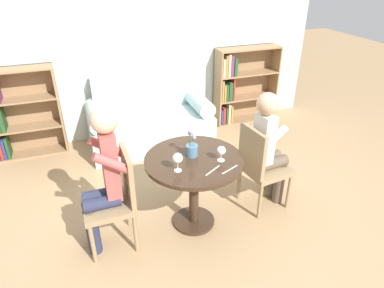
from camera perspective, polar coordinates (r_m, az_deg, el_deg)
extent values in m
plane|color=tan|center=(3.42, 0.29, -12.83)|extent=(16.00, 16.00, 0.00)
cube|color=silver|center=(4.73, -9.16, 17.21)|extent=(5.20, 0.05, 2.70)
cylinder|color=#382619|center=(3.00, 0.33, -2.73)|extent=(0.88, 0.88, 0.03)
cylinder|color=#382619|center=(3.20, 0.31, -8.02)|extent=(0.09, 0.09, 0.66)
cylinder|color=#382619|center=(3.41, 0.29, -12.64)|extent=(0.40, 0.40, 0.03)
cube|color=#A8C1C1|center=(4.66, -6.87, 2.28)|extent=(1.59, 0.80, 0.42)
cube|color=#A8C1C1|center=(4.77, -8.13, 8.85)|extent=(1.37, 0.16, 0.50)
cylinder|color=#A8C1C1|center=(4.44, -15.71, 4.56)|extent=(0.22, 0.72, 0.22)
cylinder|color=#A8C1C1|center=(4.71, 1.04, 7.06)|extent=(0.22, 0.72, 0.22)
cube|color=#93704C|center=(4.86, -26.67, 5.07)|extent=(0.96, 0.02, 1.13)
cube|color=#93704C|center=(4.69, -21.16, 5.48)|extent=(0.02, 0.28, 1.13)
cube|color=#93704C|center=(4.97, -25.38, -1.33)|extent=(0.92, 0.28, 0.02)
cube|color=#93704C|center=(4.81, -26.29, 2.49)|extent=(0.92, 0.28, 0.02)
cube|color=#93704C|center=(4.68, -27.27, 6.55)|extent=(0.92, 0.28, 0.02)
cube|color=#93704C|center=(4.57, -28.31, 10.82)|extent=(0.92, 0.28, 0.02)
cube|color=maroon|center=(4.94, -29.20, -0.31)|extent=(0.04, 0.23, 0.30)
cube|color=navy|center=(4.94, -28.72, -0.41)|extent=(0.03, 0.23, 0.27)
cube|color=#234723|center=(4.93, -28.31, -0.28)|extent=(0.03, 0.23, 0.28)
cube|color=#234723|center=(4.77, -29.09, 3.76)|extent=(0.05, 0.23, 0.30)
cube|color=#93704C|center=(5.40, 8.35, 10.08)|extent=(0.96, 0.02, 1.13)
cube|color=#93704C|center=(5.09, 4.28, 9.15)|extent=(0.02, 0.28, 1.13)
cube|color=#93704C|center=(5.53, 13.35, 10.05)|extent=(0.02, 0.28, 1.13)
cube|color=#93704C|center=(5.50, 8.56, 4.18)|extent=(0.92, 0.28, 0.02)
cube|color=#93704C|center=(5.36, 8.84, 7.78)|extent=(0.92, 0.28, 0.02)
cube|color=#93704C|center=(5.24, 9.15, 11.56)|extent=(0.92, 0.28, 0.02)
cube|color=#93704C|center=(5.14, 9.48, 15.50)|extent=(0.92, 0.28, 0.02)
cube|color=navy|center=(5.26, 4.55, 4.80)|extent=(0.03, 0.23, 0.24)
cube|color=maroon|center=(5.27, 4.95, 4.98)|extent=(0.04, 0.23, 0.26)
cube|color=#234723|center=(5.29, 5.41, 5.05)|extent=(0.03, 0.23, 0.26)
cube|color=tan|center=(5.30, 5.79, 5.31)|extent=(0.04, 0.23, 0.30)
cube|color=olive|center=(5.32, 6.22, 5.20)|extent=(0.03, 0.23, 0.27)
cube|color=olive|center=(5.11, 4.72, 9.00)|extent=(0.03, 0.23, 0.32)
cube|color=olive|center=(5.14, 5.09, 8.68)|extent=(0.03, 0.23, 0.25)
cube|color=#234723|center=(5.15, 5.46, 8.75)|extent=(0.03, 0.23, 0.25)
cube|color=#234723|center=(5.17, 6.02, 8.95)|extent=(0.05, 0.23, 0.28)
cube|color=maroon|center=(5.18, 6.53, 9.17)|extent=(0.03, 0.23, 0.31)
cube|color=tan|center=(5.01, 4.93, 12.69)|extent=(0.04, 0.23, 0.26)
cube|color=olive|center=(5.02, 5.35, 12.96)|extent=(0.03, 0.23, 0.30)
cube|color=tan|center=(5.03, 5.79, 13.07)|extent=(0.04, 0.23, 0.32)
cube|color=#602D5B|center=(5.05, 6.25, 13.02)|extent=(0.04, 0.23, 0.30)
cube|color=#234723|center=(5.08, 6.85, 12.85)|extent=(0.05, 0.23, 0.26)
cylinder|color=#937A56|center=(3.31, -16.89, -11.56)|extent=(0.04, 0.04, 0.40)
cylinder|color=#937A56|center=(3.04, -16.21, -15.74)|extent=(0.04, 0.04, 0.40)
cylinder|color=#937A56|center=(3.32, -10.70, -10.45)|extent=(0.04, 0.04, 0.40)
cylinder|color=#937A56|center=(3.05, -9.38, -14.49)|extent=(0.04, 0.04, 0.40)
cube|color=#937A56|center=(3.03, -13.79, -9.81)|extent=(0.42, 0.42, 0.05)
cube|color=#937A56|center=(2.90, -10.65, -5.25)|extent=(0.04, 0.38, 0.45)
cylinder|color=#937A56|center=(3.60, 15.81, -7.62)|extent=(0.04, 0.04, 0.40)
cylinder|color=#937A56|center=(3.82, 12.33, -4.87)|extent=(0.04, 0.04, 0.40)
cylinder|color=#937A56|center=(3.40, 11.24, -9.39)|extent=(0.04, 0.04, 0.40)
cylinder|color=#937A56|center=(3.63, 7.86, -6.36)|extent=(0.04, 0.04, 0.40)
cube|color=#937A56|center=(3.48, 12.18, -4.00)|extent=(0.47, 0.47, 0.05)
cube|color=#937A56|center=(3.25, 9.99, -1.15)|extent=(0.09, 0.38, 0.45)
cylinder|color=#282D47|center=(3.19, -16.40, -12.54)|extent=(0.11, 0.11, 0.45)
cylinder|color=#282D47|center=(3.11, -16.18, -13.82)|extent=(0.11, 0.11, 0.45)
cylinder|color=#282D47|center=(3.03, -15.04, -8.26)|extent=(0.30, 0.11, 0.11)
cylinder|color=#282D47|center=(2.94, -14.77, -9.49)|extent=(0.30, 0.11, 0.11)
cube|color=#B2514C|center=(2.82, -13.47, -3.57)|extent=(0.12, 0.20, 0.59)
cylinder|color=#B2514C|center=(2.88, -14.10, -0.48)|extent=(0.29, 0.07, 0.23)
cylinder|color=#B2514C|center=(2.65, -13.28, -3.16)|extent=(0.29, 0.07, 0.23)
sphere|color=beige|center=(2.63, -14.46, 3.88)|extent=(0.21, 0.21, 0.21)
cylinder|color=brown|center=(3.65, 14.32, -6.34)|extent=(0.11, 0.11, 0.45)
cylinder|color=brown|center=(3.72, 13.24, -5.49)|extent=(0.11, 0.11, 0.45)
cylinder|color=brown|center=(3.44, 13.46, -3.12)|extent=(0.31, 0.15, 0.11)
cylinder|color=brown|center=(3.51, 12.34, -2.28)|extent=(0.31, 0.15, 0.11)
cube|color=silver|center=(3.29, 11.89, 0.73)|extent=(0.14, 0.21, 0.51)
cylinder|color=silver|center=(3.16, 13.50, 0.89)|extent=(0.29, 0.10, 0.23)
cylinder|color=silver|center=(3.35, 10.61, 2.83)|extent=(0.29, 0.10, 0.23)
sphere|color=tan|center=(3.14, 12.54, 6.55)|extent=(0.21, 0.21, 0.21)
cylinder|color=white|center=(2.83, -2.37, -4.42)|extent=(0.06, 0.06, 0.00)
cylinder|color=white|center=(2.81, -2.39, -3.68)|extent=(0.01, 0.01, 0.08)
sphere|color=white|center=(2.77, -2.42, -2.36)|extent=(0.09, 0.09, 0.09)
sphere|color=maroon|center=(2.77, -2.41, -2.55)|extent=(0.06, 0.06, 0.06)
cylinder|color=white|center=(2.98, 4.84, -2.71)|extent=(0.06, 0.06, 0.00)
cylinder|color=white|center=(2.96, 4.87, -2.14)|extent=(0.01, 0.01, 0.06)
sphere|color=white|center=(2.93, 4.92, -1.08)|extent=(0.08, 0.08, 0.08)
sphere|color=maroon|center=(2.93, 4.91, -1.24)|extent=(0.06, 0.06, 0.06)
cylinder|color=slate|center=(3.01, -0.07, -1.10)|extent=(0.11, 0.11, 0.10)
cylinder|color=#4C7A42|center=(2.93, -0.22, 0.73)|extent=(0.00, 0.01, 0.14)
sphere|color=#9E70B2|center=(2.90, -0.22, 1.94)|extent=(0.04, 0.04, 0.04)
cylinder|color=#4C7A42|center=(2.94, 0.36, 0.30)|extent=(0.01, 0.00, 0.09)
sphere|color=#9E70B2|center=(2.92, 0.36, 1.07)|extent=(0.04, 0.04, 0.04)
cylinder|color=#4C7A42|center=(2.96, 0.05, 0.91)|extent=(0.01, 0.01, 0.13)
sphere|color=silver|center=(2.93, 0.05, 2.02)|extent=(0.04, 0.04, 0.04)
cylinder|color=#4C7A42|center=(2.98, -0.37, 0.90)|extent=(0.01, 0.01, 0.11)
sphere|color=#9E70B2|center=(2.95, -0.37, 1.86)|extent=(0.04, 0.04, 0.04)
cube|color=silver|center=(2.86, 6.35, -4.24)|extent=(0.18, 0.09, 0.00)
cube|color=silver|center=(2.84, 3.48, -4.42)|extent=(0.17, 0.11, 0.00)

